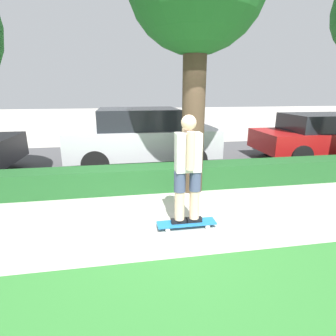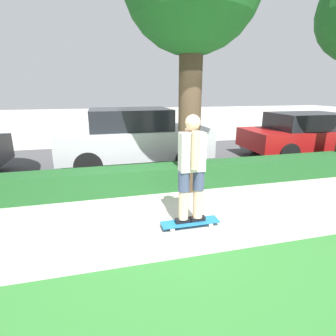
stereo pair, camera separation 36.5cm
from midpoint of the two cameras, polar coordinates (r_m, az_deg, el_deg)
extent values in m
plane|color=#ADA89E|center=(4.50, -1.89, -11.80)|extent=(60.00, 60.00, 0.00)
cube|color=#474749|center=(8.40, -7.98, 1.66)|extent=(18.58, 5.00, 0.01)
cube|color=#1E5123|center=(5.85, -5.24, -2.19)|extent=(18.58, 0.60, 0.53)
cube|color=#1E6BAD|center=(4.34, 2.40, -11.72)|extent=(0.95, 0.24, 0.02)
cylinder|color=silver|center=(4.39, 6.89, -12.23)|extent=(0.07, 0.04, 0.07)
cylinder|color=silver|center=(4.53, 6.08, -11.18)|extent=(0.07, 0.04, 0.07)
cylinder|color=silver|center=(4.22, -1.60, -13.34)|extent=(0.07, 0.04, 0.07)
cylinder|color=silver|center=(4.37, -2.12, -12.20)|extent=(0.07, 0.04, 0.07)
cube|color=black|center=(4.29, 0.83, -11.38)|extent=(0.26, 0.09, 0.07)
cylinder|color=beige|center=(4.11, 0.85, -6.05)|extent=(0.16, 0.16, 0.80)
cylinder|color=#3D4766|center=(4.02, 0.86, -2.91)|extent=(0.18, 0.18, 0.32)
cube|color=black|center=(4.36, 3.96, -11.00)|extent=(0.26, 0.09, 0.07)
cylinder|color=beige|center=(4.17, 4.08, -5.72)|extent=(0.16, 0.16, 0.80)
cylinder|color=#3D4766|center=(4.09, 4.15, -2.63)|extent=(0.18, 0.18, 0.32)
cube|color=silver|center=(3.93, 2.60, 3.48)|extent=(0.38, 0.21, 0.59)
cylinder|color=beige|center=(3.77, 3.30, 3.82)|extent=(0.12, 0.12, 0.55)
cylinder|color=beige|center=(4.06, 1.98, 4.78)|extent=(0.12, 0.12, 0.55)
sphere|color=beige|center=(3.85, 2.69, 9.88)|extent=(0.22, 0.22, 0.22)
cylinder|color=#423323|center=(5.54, 2.82, 11.83)|extent=(0.47, 0.47, 3.37)
cube|color=#B7B7BC|center=(7.59, -8.54, 5.67)|extent=(4.15, 1.92, 0.76)
cube|color=black|center=(7.49, -9.71, 10.52)|extent=(2.16, 1.68, 0.55)
cylinder|color=black|center=(7.08, 2.71, 1.92)|extent=(0.70, 0.23, 0.70)
cylinder|color=black|center=(8.71, -0.57, 4.72)|extent=(0.70, 0.23, 0.70)
cylinder|color=black|center=(6.82, -18.42, 0.50)|extent=(0.70, 0.23, 0.70)
cylinder|color=black|center=(8.50, -17.68, 3.63)|extent=(0.70, 0.23, 0.70)
cube|color=maroon|center=(9.82, 27.10, 5.90)|extent=(4.28, 1.87, 0.59)
cube|color=black|center=(9.66, 26.96, 9.12)|extent=(2.24, 1.62, 0.51)
cylinder|color=black|center=(11.34, 29.30, 5.28)|extent=(0.67, 0.21, 0.67)
cylinder|color=black|center=(8.42, 23.63, 2.77)|extent=(0.67, 0.21, 0.67)
cylinder|color=black|center=(9.74, 17.83, 5.08)|extent=(0.67, 0.21, 0.67)
camera|label=1|loc=(0.18, 87.81, 0.65)|focal=28.00mm
camera|label=2|loc=(0.18, -92.19, -0.65)|focal=28.00mm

